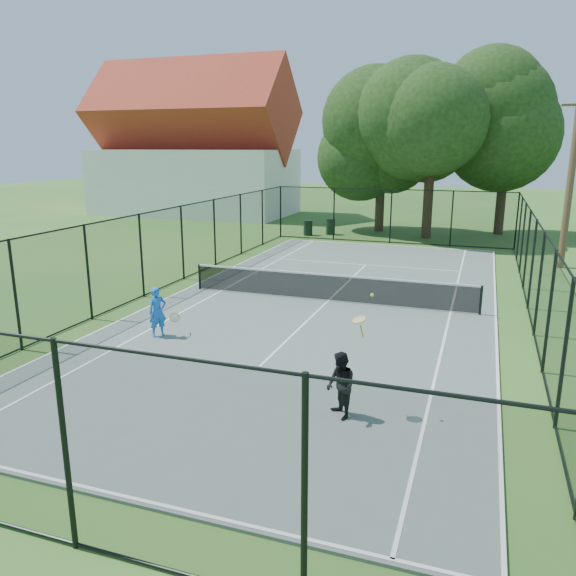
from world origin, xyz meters
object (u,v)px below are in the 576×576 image
(tennis_net, at_px, (329,286))
(utility_pole, at_px, (571,179))
(trash_bin_left, at_px, (308,228))
(trash_bin_right, at_px, (331,226))
(player_black, at_px, (341,385))
(player_blue, at_px, (158,312))

(tennis_net, distance_m, utility_pole, 12.66)
(trash_bin_left, height_order, utility_pole, utility_pole)
(trash_bin_right, xyz_separation_m, player_black, (6.43, -23.16, 0.24))
(player_blue, relative_size, player_black, 0.57)
(tennis_net, distance_m, trash_bin_right, 15.42)
(utility_pole, relative_size, player_blue, 5.40)
(utility_pole, distance_m, player_blue, 18.72)
(trash_bin_left, distance_m, utility_pole, 14.78)
(tennis_net, height_order, trash_bin_right, tennis_net)
(tennis_net, relative_size, trash_bin_left, 11.01)
(tennis_net, relative_size, utility_pole, 1.32)
(player_blue, bearing_deg, trash_bin_right, 91.10)
(trash_bin_right, bearing_deg, utility_pole, -25.82)
(trash_bin_right, bearing_deg, trash_bin_left, -147.74)
(trash_bin_right, bearing_deg, player_black, -74.48)
(trash_bin_left, bearing_deg, utility_pole, -20.98)
(trash_bin_left, xyz_separation_m, trash_bin_right, (1.21, 0.76, 0.03))
(tennis_net, height_order, trash_bin_left, tennis_net)
(trash_bin_right, relative_size, player_black, 0.40)
(trash_bin_left, xyz_separation_m, player_black, (7.64, -22.40, 0.28))
(tennis_net, relative_size, trash_bin_right, 10.27)
(utility_pole, xyz_separation_m, player_black, (-5.78, -17.25, -3.14))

